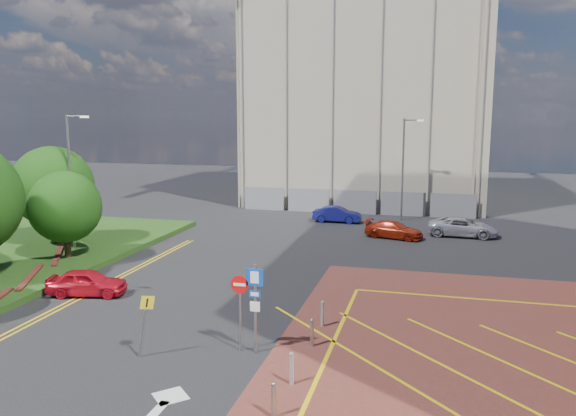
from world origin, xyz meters
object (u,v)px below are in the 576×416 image
at_px(car_blue_back, 337,214).
at_px(car_red_back, 394,230).
at_px(sign_cluster, 249,299).
at_px(tree_c, 65,207).
at_px(lamp_back, 404,165).
at_px(car_silver_back, 463,227).
at_px(warning_sign, 145,318).
at_px(car_red_left, 87,282).
at_px(tree_d, 53,187).
at_px(lamp_left_far, 71,177).

xyz_separation_m(car_blue_back, car_red_back, (4.69, -4.74, -0.04)).
relative_size(sign_cluster, car_blue_back, 0.86).
bearing_deg(tree_c, lamp_back, 45.68).
bearing_deg(car_blue_back, car_silver_back, -106.71).
relative_size(tree_c, lamp_back, 0.61).
xyz_separation_m(tree_c, car_silver_back, (21.95, 12.93, -2.54)).
bearing_deg(car_silver_back, lamp_back, 43.60).
relative_size(lamp_back, car_blue_back, 2.16).
bearing_deg(car_red_back, lamp_back, 12.35).
height_order(warning_sign, car_blue_back, warning_sign).
bearing_deg(warning_sign, car_silver_back, 63.79).
bearing_deg(car_red_left, warning_sign, -145.65).
bearing_deg(sign_cluster, tree_d, 144.42).
xyz_separation_m(tree_c, car_blue_back, (12.70, 15.89, -2.58)).
relative_size(lamp_left_far, car_blue_back, 2.16).
relative_size(car_blue_back, car_silver_back, 0.80).
bearing_deg(lamp_left_far, sign_cluster, -36.82).
distance_m(warning_sign, car_silver_back, 25.97).
xyz_separation_m(tree_d, lamp_back, (20.58, 15.00, 0.49)).
bearing_deg(sign_cluster, car_red_back, 79.91).
distance_m(sign_cluster, car_silver_back, 23.45).
height_order(lamp_left_far, warning_sign, lamp_left_far).
distance_m(lamp_back, car_blue_back, 6.51).
height_order(car_red_left, car_silver_back, car_silver_back).
height_order(tree_d, warning_sign, tree_d).
relative_size(tree_c, car_blue_back, 1.32).
height_order(lamp_back, car_blue_back, lamp_back).
relative_size(warning_sign, car_red_back, 0.57).
relative_size(tree_d, car_blue_back, 1.64).
bearing_deg(sign_cluster, lamp_left_far, 143.18).
distance_m(tree_c, car_red_back, 20.82).
bearing_deg(lamp_left_far, car_silver_back, 25.54).
xyz_separation_m(lamp_left_far, lamp_back, (18.50, 16.00, -0.30)).
bearing_deg(car_red_left, car_blue_back, -34.65).
height_order(tree_c, car_silver_back, tree_c).
xyz_separation_m(tree_d, car_silver_back, (24.95, 9.93, -3.22)).
relative_size(lamp_back, car_silver_back, 1.71).
bearing_deg(car_silver_back, car_red_back, 114.16).
bearing_deg(tree_c, sign_cluster, -33.16).
xyz_separation_m(warning_sign, car_red_left, (-5.98, 5.50, -0.82)).
bearing_deg(tree_c, warning_sign, -44.65).
relative_size(car_red_left, car_blue_back, 0.97).
height_order(sign_cluster, car_blue_back, sign_cluster).
distance_m(warning_sign, car_red_left, 8.17).
relative_size(tree_c, car_silver_back, 1.05).
xyz_separation_m(car_blue_back, car_silver_back, (9.25, -2.96, 0.04)).
height_order(tree_c, warning_sign, tree_c).
distance_m(tree_d, car_blue_back, 20.57).
relative_size(lamp_back, car_red_back, 2.02).
bearing_deg(car_red_back, car_red_left, 155.15).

